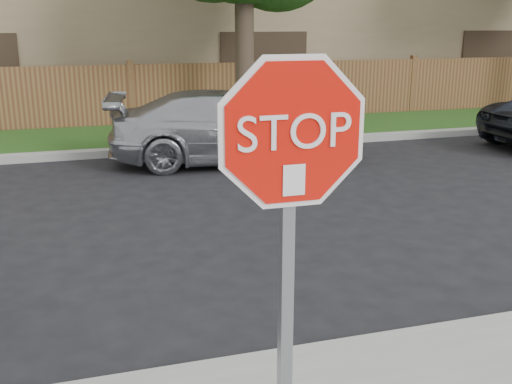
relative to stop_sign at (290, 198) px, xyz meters
name	(u,v)px	position (x,y,z in m)	size (l,w,h in m)	color
ground	(269,360)	(0.38, 1.48, -1.83)	(90.00, 90.00, 0.00)	black
far_curb	(148,151)	(0.38, 9.63, -1.75)	(70.00, 0.30, 0.15)	gray
grass_strip	(140,137)	(0.38, 11.28, -1.77)	(70.00, 3.00, 0.12)	#1E4714
fence	(132,97)	(0.38, 12.88, -1.03)	(70.00, 0.12, 1.60)	brown
stop_sign	(290,198)	(0.00, 0.00, 0.00)	(1.01, 0.13, 2.55)	gray
sedan_right	(234,127)	(1.90, 8.43, -1.14)	(1.93, 4.74, 1.38)	#A1A3A8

